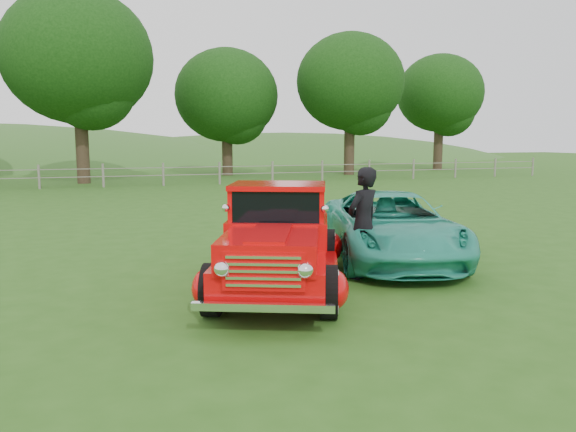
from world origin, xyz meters
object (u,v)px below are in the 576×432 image
object	(u,v)px
tree_near_east	(226,96)
tree_mid_east	(350,82)
red_pickup	(279,242)
teal_sedan	(390,227)
tree_far_east	(440,94)
man	(363,223)
tree_near_west	(78,57)

from	to	relation	value
tree_near_east	tree_mid_east	distance (m)	8.30
red_pickup	teal_sedan	distance (m)	3.18
tree_far_east	tree_mid_east	bearing A→B (deg)	-161.57
tree_mid_east	man	xyz separation A→B (m)	(-11.77, -26.02, -5.17)
tree_mid_east	teal_sedan	world-z (taller)	tree_mid_east
tree_near_west	tree_near_east	size ratio (longest dim) A/B	1.25
tree_near_east	man	size ratio (longest dim) A/B	4.15
red_pickup	man	size ratio (longest dim) A/B	2.63
tree_near_west	tree_far_east	distance (m)	26.49
tree_near_east	tree_far_east	xyz separation A→B (m)	(17.00, 1.00, 0.61)
tree_far_east	tree_near_east	bearing A→B (deg)	-176.63
tree_near_west	tree_far_east	world-z (taller)	tree_near_west
tree_mid_east	red_pickup	size ratio (longest dim) A/B	1.79
tree_near_east	tree_far_east	distance (m)	17.04
tree_near_east	man	world-z (taller)	tree_near_east
tree_far_east	man	xyz separation A→B (m)	(-20.77, -29.02, -4.86)
teal_sedan	tree_near_east	bearing A→B (deg)	100.04
tree_near_east	red_pickup	world-z (taller)	tree_near_east
tree_mid_east	red_pickup	bearing A→B (deg)	-117.10
tree_near_west	tree_far_east	bearing A→B (deg)	10.89
man	tree_near_east	bearing A→B (deg)	-124.03
tree_near_east	red_pickup	distance (m)	29.09
tree_near_east	tree_mid_east	xyz separation A→B (m)	(8.00, -2.00, 0.93)
teal_sedan	man	distance (m)	1.71
tree_near_west	tree_far_east	xyz separation A→B (m)	(26.00, 5.00, -0.94)
tree_near_west	man	xyz separation A→B (m)	(5.23, -24.02, -5.79)
tree_mid_east	teal_sedan	size ratio (longest dim) A/B	1.88
tree_near_west	man	distance (m)	25.26
tree_near_east	red_pickup	xyz separation A→B (m)	(-5.42, -28.24, -4.45)
tree_far_east	teal_sedan	world-z (taller)	tree_far_east
tree_far_east	man	bearing A→B (deg)	-125.59
tree_mid_east	tree_near_west	bearing A→B (deg)	-173.29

